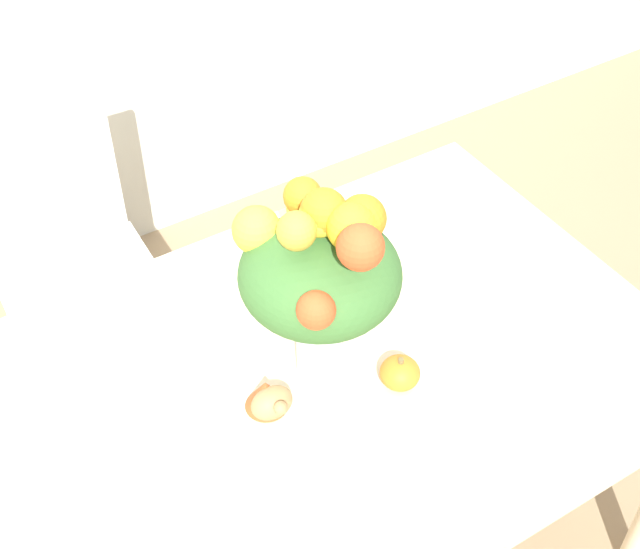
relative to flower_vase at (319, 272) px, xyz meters
The scene contains 5 objects.
dining_table 0.38m from the flower_vase, 166.86° to the left, with size 1.50×1.00×0.74m.
flower_vase is the anchor object (origin of this frame).
pumpkin 0.31m from the flower_vase, 39.66° to the right, with size 0.08×0.08×0.08m.
turkey_figurine 0.29m from the flower_vase, behind, with size 0.09×0.12×0.07m.
dining_chair_near_window 1.06m from the flower_vase, 106.27° to the left, with size 0.43×0.43×0.96m.
Camera 1 is at (-0.61, -1.00, 2.16)m, focal length 50.00 mm.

